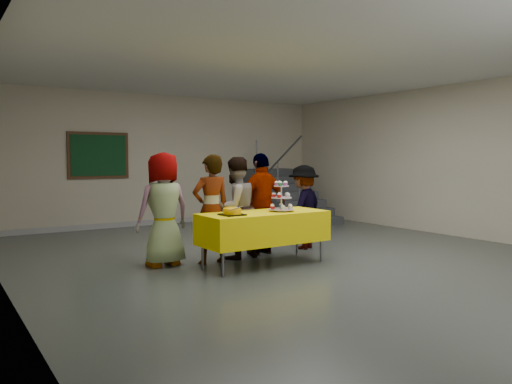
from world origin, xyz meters
TOP-DOWN VIEW (x-y plane):
  - room_shell at (0.00, 0.02)m, footprint 10.00×10.04m
  - bake_table at (-0.68, 0.01)m, footprint 1.88×0.78m
  - cupcake_stand at (-0.39, -0.03)m, footprint 0.38×0.38m
  - bear_cake at (-1.25, -0.07)m, footprint 0.32×0.36m
  - schoolchild_a at (-1.90, 0.77)m, footprint 0.84×0.58m
  - schoolchild_b at (-1.26, 0.51)m, footprint 0.60×0.40m
  - schoolchild_c at (-0.78, 0.63)m, footprint 0.84×0.69m
  - schoolchild_d at (-0.23, 0.72)m, footprint 0.98×0.47m
  - schoolchild_e at (0.64, 0.72)m, footprint 1.06×0.86m
  - staircase at (2.70, 4.13)m, footprint 1.30×2.40m
  - noticeboard at (-1.61, 4.96)m, footprint 1.30×0.05m

SIDE VIEW (x-z plane):
  - staircase at x=2.70m, z-range -0.53..1.51m
  - bake_table at x=-0.68m, z-range 0.17..0.94m
  - schoolchild_e at x=0.64m, z-range 0.00..1.43m
  - schoolchild_c at x=-0.78m, z-range 0.00..1.57m
  - schoolchild_b at x=-1.26m, z-range 0.00..1.60m
  - schoolchild_d at x=-0.23m, z-range 0.00..1.63m
  - schoolchild_a at x=-1.90m, z-range 0.00..1.63m
  - bear_cake at x=-1.25m, z-range 0.77..0.89m
  - cupcake_stand at x=-0.39m, z-range 0.73..1.18m
  - noticeboard at x=-1.61m, z-range 1.10..2.10m
  - room_shell at x=0.00m, z-range 0.62..3.64m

